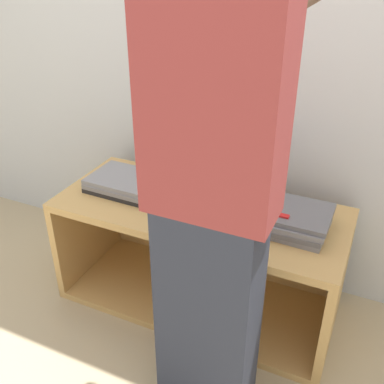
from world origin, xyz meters
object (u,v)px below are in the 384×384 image
laptop_open (205,191)px  laptop_stack_left (127,183)px  laptop_stack_right (285,218)px  person (213,196)px

laptop_open → laptop_stack_left: 0.38m
laptop_stack_left → laptop_stack_right: bearing=-0.3°
laptop_open → person: (0.25, -0.54, 0.32)m
person → laptop_open: bearing=115.1°
laptop_stack_left → laptop_stack_right: laptop_stack_right is taller
laptop_open → laptop_stack_left: (-0.38, -0.05, -0.02)m
laptop_open → laptop_stack_left: bearing=-172.5°
laptop_stack_left → laptop_stack_right: 0.77m
person → laptop_stack_left: bearing=142.3°
laptop_open → laptop_stack_left: size_ratio=0.98×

